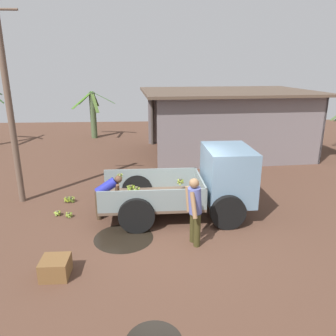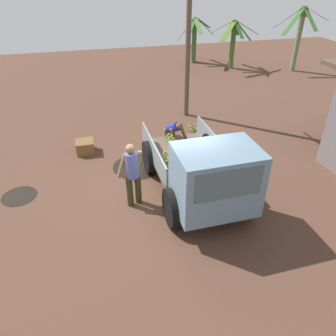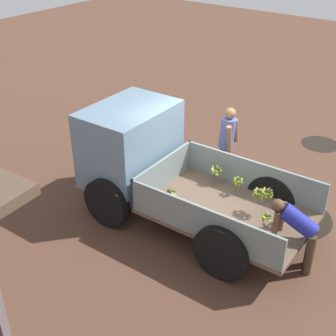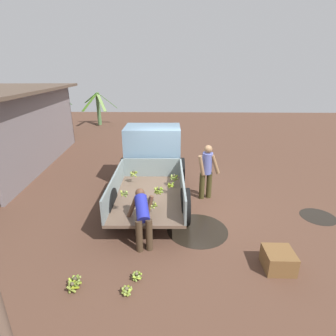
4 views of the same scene
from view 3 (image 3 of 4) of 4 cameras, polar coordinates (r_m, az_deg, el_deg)
name	(u,v)px [view 3 (image 3 of 4)]	position (r m, az deg, el deg)	size (l,w,h in m)	color
ground	(214,204)	(9.73, 5.64, -4.39)	(36.00, 36.00, 0.00)	brown
mud_patch_0	(320,144)	(12.65, 18.06, 2.80)	(0.95, 0.95, 0.01)	black
mud_patch_1	(292,217)	(9.63, 14.89, -5.79)	(1.55, 1.55, 0.01)	black
cargo_truck	(150,160)	(9.10, -2.18, 1.02)	(4.43, 2.26, 2.04)	brown
person_foreground_visitor	(227,142)	(10.07, 7.21, 3.19)	(0.45, 0.72, 1.75)	#393418
person_worker_loading	(298,230)	(8.02, 15.57, -7.29)	(0.83, 0.69, 1.25)	#3F2F1F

